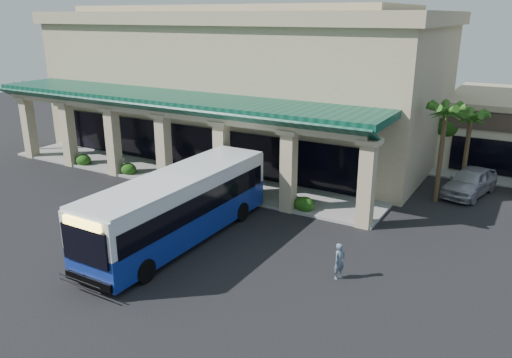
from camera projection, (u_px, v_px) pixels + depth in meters
The scene contains 10 objects.
ground at pixel (214, 238), 25.03m from camera, with size 110.00×110.00×0.00m, color black.
main_building at pixel (244, 80), 40.21m from camera, with size 30.80×14.80×11.35m, color tan, non-canonical shape.
arcade at pixel (173, 137), 33.55m from camera, with size 30.00×6.20×5.70m, color #093A2C, non-canonical shape.
palm_0 at pixel (442, 148), 28.95m from camera, with size 2.40×2.40×6.60m, color #265516, non-canonical shape.
palm_1 at pixel (467, 146), 31.05m from camera, with size 2.40×2.40×5.80m, color #265516, non-canonical shape.
palm_2 at pixel (30, 114), 40.17m from camera, with size 2.40×2.40×6.20m, color #265516, non-canonical shape.
broadleaf_tree at pixel (448, 134), 36.27m from camera, with size 2.60×2.60×4.81m, color #1C4610, non-canonical shape.
transit_bus at pixel (180, 208), 24.29m from camera, with size 2.85×12.25×3.42m, color navy, non-canonical shape.
pedestrian at pixel (340, 261), 20.98m from camera, with size 0.58×0.38×1.60m, color slate.
car_silver at pixel (470, 182), 30.85m from camera, with size 2.01×4.99×1.70m, color #A5A5AF.
Camera 1 is at (13.34, -18.66, 10.66)m, focal length 35.00 mm.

